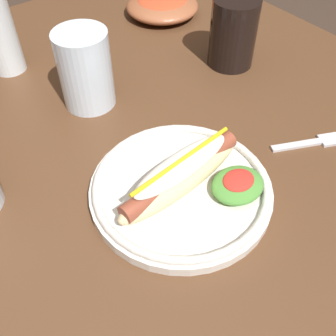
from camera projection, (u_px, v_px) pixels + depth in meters
name	position (u px, v px, depth m)	size (l,w,h in m)	color
ground_plane	(140.00, 308.00, 1.22)	(8.00, 8.00, 0.00)	#3D2D23
dining_table	(122.00, 165.00, 0.75)	(1.10, 1.07, 0.74)	#51331E
hot_dog_plate	(184.00, 184.00, 0.56)	(0.26, 0.26, 0.08)	silver
fork	(312.00, 143.00, 0.65)	(0.12, 0.07, 0.00)	silver
soda_cup	(233.00, 33.00, 0.77)	(0.09, 0.09, 0.13)	black
extra_cup	(86.00, 69.00, 0.68)	(0.09, 0.09, 0.14)	silver
side_bowl	(162.00, 5.00, 0.93)	(0.17, 0.17, 0.05)	brown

